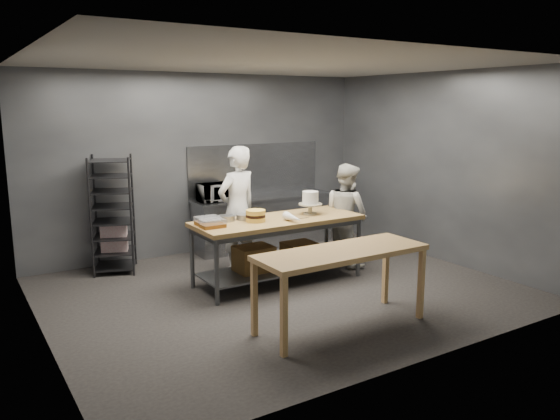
% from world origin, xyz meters
% --- Properties ---
extents(ground, '(6.00, 6.00, 0.00)m').
position_xyz_m(ground, '(0.00, 0.00, 0.00)').
color(ground, black).
rests_on(ground, ground).
extents(back_wall, '(6.00, 0.04, 3.00)m').
position_xyz_m(back_wall, '(0.00, 2.50, 1.50)').
color(back_wall, '#4C4F54').
rests_on(back_wall, ground).
extents(work_table, '(2.40, 0.90, 0.92)m').
position_xyz_m(work_table, '(0.13, 0.36, 0.57)').
color(work_table, brown).
rests_on(work_table, ground).
extents(near_counter, '(2.00, 0.70, 0.90)m').
position_xyz_m(near_counter, '(-0.09, -1.39, 0.81)').
color(near_counter, olive).
rests_on(near_counter, ground).
extents(back_counter, '(2.60, 0.60, 0.90)m').
position_xyz_m(back_counter, '(1.00, 2.18, 0.45)').
color(back_counter, slate).
rests_on(back_counter, ground).
extents(splashback_panel, '(2.60, 0.02, 0.90)m').
position_xyz_m(splashback_panel, '(1.00, 2.48, 1.35)').
color(splashback_panel, slate).
rests_on(splashback_panel, back_counter).
extents(speed_rack, '(0.79, 0.82, 1.75)m').
position_xyz_m(speed_rack, '(-1.66, 2.10, 0.86)').
color(speed_rack, black).
rests_on(speed_rack, ground).
extents(chef_behind, '(0.78, 0.60, 1.89)m').
position_xyz_m(chef_behind, '(-0.08, 1.12, 0.95)').
color(chef_behind, white).
rests_on(chef_behind, ground).
extents(chef_right, '(0.65, 0.81, 1.60)m').
position_xyz_m(chef_right, '(1.52, 0.53, 0.80)').
color(chef_right, beige).
rests_on(chef_right, ground).
extents(microwave, '(0.54, 0.37, 0.30)m').
position_xyz_m(microwave, '(0.05, 2.18, 1.05)').
color(microwave, black).
rests_on(microwave, back_counter).
extents(frosted_cake_stand, '(0.34, 0.34, 0.34)m').
position_xyz_m(frosted_cake_stand, '(0.71, 0.36, 1.13)').
color(frosted_cake_stand, '#A9A187').
rests_on(frosted_cake_stand, work_table).
extents(layer_cake, '(0.27, 0.27, 0.16)m').
position_xyz_m(layer_cake, '(-0.21, 0.34, 1.00)').
color(layer_cake, '#F7D24E').
rests_on(layer_cake, work_table).
extents(cake_pans, '(0.81, 0.36, 0.07)m').
position_xyz_m(cake_pans, '(-0.58, 0.53, 0.96)').
color(cake_pans, gray).
rests_on(cake_pans, work_table).
extents(piping_bag, '(0.13, 0.38, 0.12)m').
position_xyz_m(piping_bag, '(0.20, 0.02, 0.98)').
color(piping_bag, white).
rests_on(piping_bag, work_table).
extents(offset_spatula, '(0.37, 0.02, 0.02)m').
position_xyz_m(offset_spatula, '(0.32, 0.17, 0.93)').
color(offset_spatula, slate).
rests_on(offset_spatula, work_table).
extents(pastry_clamshells, '(0.33, 0.42, 0.11)m').
position_xyz_m(pastry_clamshells, '(-0.86, 0.40, 0.98)').
color(pastry_clamshells, '#93631D').
rests_on(pastry_clamshells, work_table).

